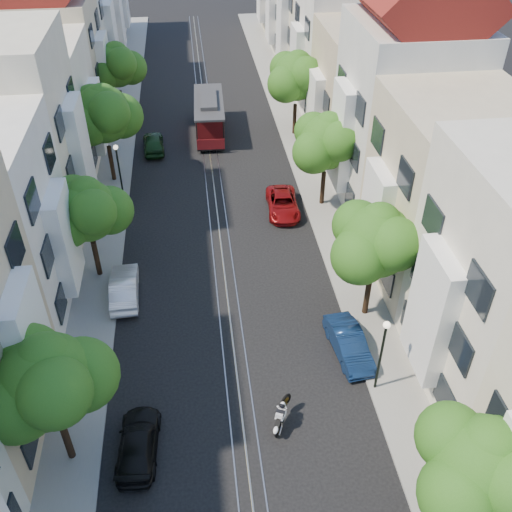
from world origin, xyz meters
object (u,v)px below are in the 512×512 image
object	(u,v)px
tree_w_a	(49,383)
tree_w_c	(104,115)
tree_e_b	(377,243)
sportbike_rider	(281,414)
tree_e_d	(297,77)
parked_car_w_near	(138,443)
parked_car_e_far	(283,204)
parked_car_w_mid	(124,287)
tree_w_d	(117,67)
parked_car_e_mid	(349,344)
parked_car_w_far	(153,143)
tree_e_a	(482,468)
lamp_west	(118,165)
lamp_east	(383,346)
tree_w_b	(88,212)
tree_e_c	(327,143)
cable_car	(209,114)

from	to	relation	value
tree_w_a	tree_w_c	bearing A→B (deg)	90.00
tree_e_b	sportbike_rider	distance (m)	9.42
tree_e_d	sportbike_rider	world-z (taller)	tree_e_d
parked_car_w_near	tree_w_a	bearing A→B (deg)	3.20
parked_car_e_far	parked_car_w_mid	xyz separation A→B (m)	(-10.00, -7.50, 0.08)
tree_w_a	tree_w_d	world-z (taller)	tree_w_a
tree_e_b	parked_car_e_far	bearing A→B (deg)	105.32
parked_car_e_mid	parked_car_w_far	world-z (taller)	parked_car_w_far
tree_e_a	lamp_west	world-z (taller)	tree_e_a
lamp_west	parked_car_w_mid	xyz separation A→B (m)	(0.70, -10.08, -2.16)
tree_e_b	tree_w_a	world-z (taller)	same
parked_car_w_far	tree_e_b	bearing A→B (deg)	115.99
lamp_east	parked_car_w_far	xyz separation A→B (m)	(-10.70, 25.44, -2.17)
lamp_east	tree_e_b	bearing A→B (deg)	79.07
tree_e_a	parked_car_e_mid	xyz separation A→B (m)	(-1.66, 9.35, -3.74)
tree_w_c	lamp_west	world-z (taller)	tree_w_c
tree_e_d	tree_w_d	size ratio (longest dim) A/B	1.05
tree_w_b	parked_car_w_far	xyz separation A→B (m)	(2.74, 15.46, -3.72)
tree_e_b	lamp_west	distance (m)	18.90
lamp_east	parked_car_w_near	distance (m)	11.16
parked_car_e_mid	parked_car_w_near	xyz separation A→B (m)	(-10.03, -4.38, -0.08)
tree_e_d	lamp_west	bearing A→B (deg)	-146.50
tree_e_a	lamp_east	distance (m)	7.26
parked_car_w_mid	parked_car_e_mid	bearing A→B (deg)	151.08
tree_e_c	tree_e_a	bearing A→B (deg)	-90.00
tree_w_d	sportbike_rider	world-z (taller)	tree_w_d
tree_w_c	lamp_east	bearing A→B (deg)	-57.35
tree_e_b	tree_w_b	distance (m)	15.25
parked_car_e_far	parked_car_w_near	world-z (taller)	parked_car_e_far
tree_w_d	parked_car_e_mid	xyz separation A→B (m)	(12.74, -29.65, -3.94)
tree_w_d	parked_car_w_far	world-z (taller)	tree_w_d
tree_w_d	tree_e_a	bearing A→B (deg)	-69.73
parked_car_e_mid	tree_w_c	bearing A→B (deg)	117.61
tree_e_b	lamp_east	size ratio (longest dim) A/B	1.61
lamp_east	lamp_west	xyz separation A→B (m)	(-12.60, 18.00, 0.00)
tree_e_a	tree_e_d	distance (m)	34.00
parked_car_e_mid	parked_car_e_far	world-z (taller)	parked_car_e_mid
tree_w_a	parked_car_e_far	distance (m)	21.32
tree_w_a	cable_car	distance (m)	31.09
tree_e_a	tree_w_c	bearing A→B (deg)	117.22
tree_w_a	cable_car	bearing A→B (deg)	76.23
tree_w_b	parked_car_w_far	bearing A→B (deg)	79.95
cable_car	tree_w_a	bearing A→B (deg)	-101.87
tree_e_a	sportbike_rider	bearing A→B (deg)	135.02
tree_e_d	parked_car_w_near	xyz separation A→B (m)	(-11.69, -29.03, -4.29)
tree_w_b	parked_car_e_mid	bearing A→B (deg)	-30.98
tree_e_d	parked_car_e_far	distance (m)	12.65
tree_e_b	tree_w_b	size ratio (longest dim) A/B	1.07
sportbike_rider	lamp_east	bearing A→B (deg)	42.01
tree_e_d	parked_car_w_far	world-z (taller)	tree_e_d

